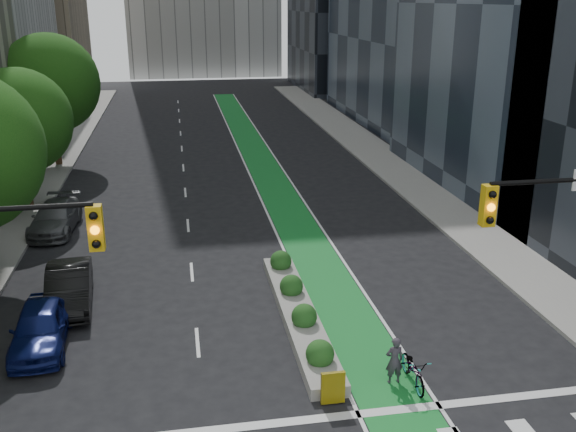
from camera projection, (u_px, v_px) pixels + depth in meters
name	position (u px, v px, depth m)	size (l,w,h in m)	color
sidewalk_left	(26.00, 194.00, 37.98)	(3.60, 90.00, 0.15)	gray
sidewalk_right	(406.00, 176.00, 41.84)	(3.60, 90.00, 0.15)	gray
bike_lane_paint	(262.00, 164.00, 45.08)	(2.20, 70.00, 0.01)	#167B2C
tree_midfar	(18.00, 121.00, 33.74)	(5.60, 5.60, 7.76)	black
tree_far	(50.00, 83.00, 42.83)	(6.60, 6.60, 9.00)	black
median_planter	(298.00, 310.00, 23.27)	(1.20, 10.26, 1.10)	gray
bicycle	(413.00, 369.00, 19.31)	(0.67, 1.93, 1.01)	gray
cyclist	(394.00, 361.00, 19.29)	(0.56, 0.37, 1.54)	#39333D
parked_car_left_near	(40.00, 327.00, 21.33)	(1.73, 4.30, 1.47)	#0D1653
parked_car_left_mid	(69.00, 287.00, 24.22)	(1.59, 4.56, 1.50)	black
parked_car_left_far	(55.00, 217.00, 32.04)	(1.99, 4.89, 1.42)	#525457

